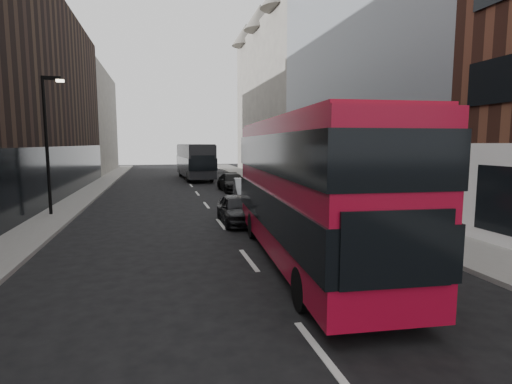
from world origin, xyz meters
TOP-DOWN VIEW (x-y plane):
  - sidewalk_right at (7.50, 25.00)m, footprint 3.00×80.00m
  - sidewalk_left at (-8.00, 25.00)m, footprint 2.00×80.00m
  - building_modern_block at (11.47, 21.00)m, footprint 5.03×22.00m
  - building_victorian at (11.38, 44.00)m, footprint 6.50×24.00m
  - building_left_mid at (-11.50, 30.00)m, footprint 5.00×24.00m
  - building_left_far at (-11.50, 52.00)m, footprint 5.00×20.00m
  - street_lamp at (-8.22, 18.00)m, footprint 1.06×0.22m
  - red_bus at (1.70, 7.33)m, footprint 3.44×11.41m
  - grey_bus at (0.92, 38.58)m, footprint 3.30×11.64m
  - car_a at (0.81, 14.07)m, footprint 1.65×4.06m
  - car_b at (2.66, 20.12)m, footprint 2.22×4.97m
  - car_c at (2.93, 26.99)m, footprint 2.12×4.87m

SIDE VIEW (x-z plane):
  - sidewalk_right at x=7.50m, z-range 0.00..0.15m
  - sidewalk_left at x=-8.00m, z-range 0.00..0.15m
  - car_a at x=0.81m, z-range 0.00..1.38m
  - car_c at x=2.93m, z-range 0.00..1.40m
  - car_b at x=2.66m, z-range 0.00..1.58m
  - grey_bus at x=0.92m, z-range 0.13..3.85m
  - red_bus at x=1.70m, z-range 0.25..4.80m
  - street_lamp at x=-8.22m, z-range 0.68..7.68m
  - building_left_far at x=-11.50m, z-range 0.00..13.00m
  - building_left_mid at x=-11.50m, z-range 0.00..14.00m
  - building_victorian at x=11.38m, z-range -0.84..20.16m
  - building_modern_block at x=11.47m, z-range -0.10..19.90m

